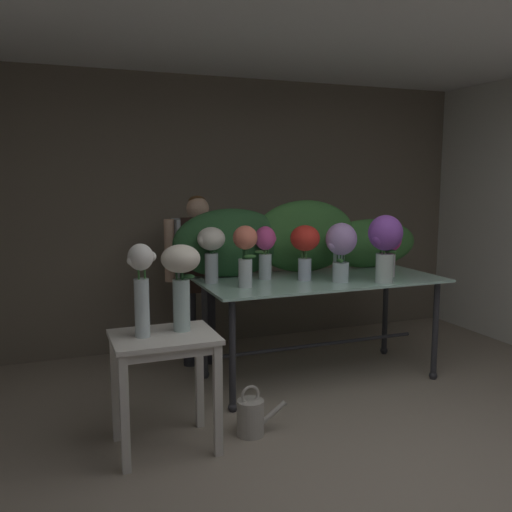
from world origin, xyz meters
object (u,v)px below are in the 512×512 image
vase_cream_lisianthus_tall (181,276)px  watering_can (251,417)px  vase_lilac_anemones (341,246)px  vase_violet_hydrangea (385,241)px  side_table_white (164,353)px  vase_coral_ranunculus (245,251)px  vase_ivory_freesia (211,247)px  florist (199,262)px  display_table_glass (320,293)px  vase_fuchsia_lilies (265,249)px  vase_white_roses_tall (141,285)px  vase_blush_carnations (339,245)px  vase_magenta_stock (390,245)px  vase_scarlet_peonies (305,244)px

vase_cream_lisianthus_tall → watering_can: 1.06m
vase_lilac_anemones → vase_cream_lisianthus_tall: size_ratio=0.87×
vase_lilac_anemones → vase_violet_hydrangea: size_ratio=0.88×
side_table_white → vase_lilac_anemones: (1.54, 0.53, 0.54)m
vase_coral_ranunculus → vase_ivory_freesia: (-0.19, 0.26, 0.00)m
side_table_white → florist: size_ratio=0.48×
vase_lilac_anemones → vase_ivory_freesia: (-0.98, 0.33, -0.01)m
florist → vase_ivory_freesia: 0.62m
vase_coral_ranunculus → vase_ivory_freesia: size_ratio=1.06×
display_table_glass → florist: bearing=139.7°
vase_fuchsia_lilies → watering_can: (-0.46, -0.90, -0.99)m
display_table_glass → vase_white_roses_tall: (-1.59, -0.72, 0.32)m
vase_lilac_anemones → vase_fuchsia_lilies: bearing=147.3°
vase_fuchsia_lilies → vase_ivory_freesia: 0.46m
vase_fuchsia_lilies → vase_blush_carnations: 0.66m
vase_fuchsia_lilies → watering_can: bearing=-117.4°
watering_can → vase_blush_carnations: bearing=36.8°
vase_coral_ranunculus → side_table_white: bearing=-141.6°
vase_magenta_stock → watering_can: size_ratio=1.21×
vase_lilac_anemones → watering_can: bearing=-150.0°
vase_fuchsia_lilies → vase_scarlet_peonies: size_ratio=0.97×
vase_lilac_anemones → vase_scarlet_peonies: bearing=144.0°
display_table_glass → side_table_white: size_ratio=2.71×
vase_cream_lisianthus_tall → vase_scarlet_peonies: bearing=28.8°
vase_scarlet_peonies → display_table_glass: bearing=8.3°
side_table_white → vase_white_roses_tall: vase_white_roses_tall is taller
vase_scarlet_peonies → vase_ivory_freesia: 0.76m
vase_lilac_anemones → display_table_glass: bearing=111.6°
vase_blush_carnations → vase_ivory_freesia: vase_ivory_freesia is taller
florist → vase_lilac_anemones: size_ratio=3.23×
side_table_white → vase_magenta_stock: bearing=16.2°
vase_lilac_anemones → vase_blush_carnations: 0.31m
vase_violet_hydrangea → vase_cream_lisianthus_tall: (-1.72, -0.32, -0.11)m
display_table_glass → side_table_white: 1.64m
florist → vase_magenta_stock: florist is taller
side_table_white → vase_magenta_stock: size_ratio=1.73×
vase_ivory_freesia → watering_can: 1.36m
florist → vase_fuchsia_lilies: bearing=-54.8°
vase_coral_ranunculus → watering_can: size_ratio=1.34×
display_table_glass → florist: 1.13m
vase_violet_hydrangea → vase_scarlet_peonies: (-0.54, 0.33, -0.04)m
florist → vase_white_roses_tall: size_ratio=2.69×
vase_lilac_anemones → vase_white_roses_tall: 1.75m
vase_magenta_stock → vase_violet_hydrangea: (-0.20, -0.23, 0.07)m
vase_fuchsia_lilies → vase_coral_ranunculus: bearing=-136.0°
vase_white_roses_tall → vase_cream_lisianthus_tall: (0.25, 0.05, 0.03)m
vase_ivory_freesia → florist: bearing=84.7°
vase_lilac_anemones → vase_white_roses_tall: bearing=-162.3°
vase_violet_hydrangea → vase_white_roses_tall: 2.01m
vase_fuchsia_lilies → florist: bearing=125.2°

